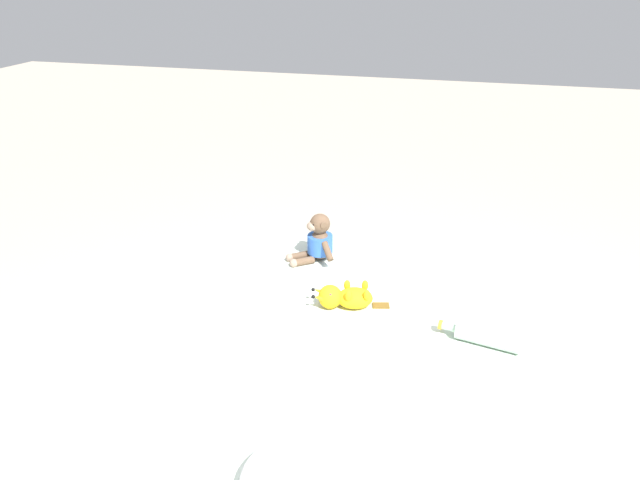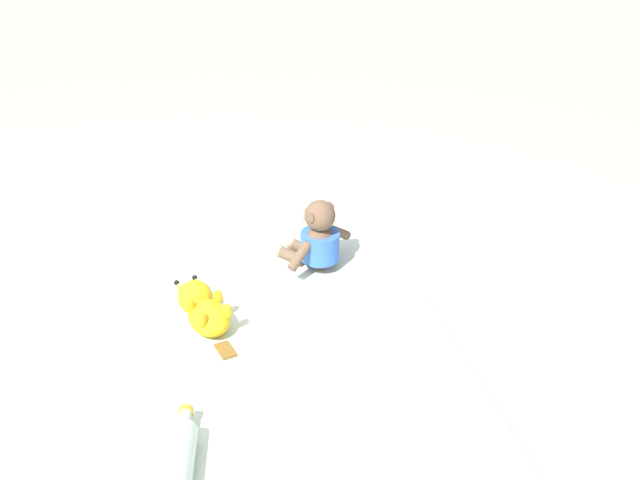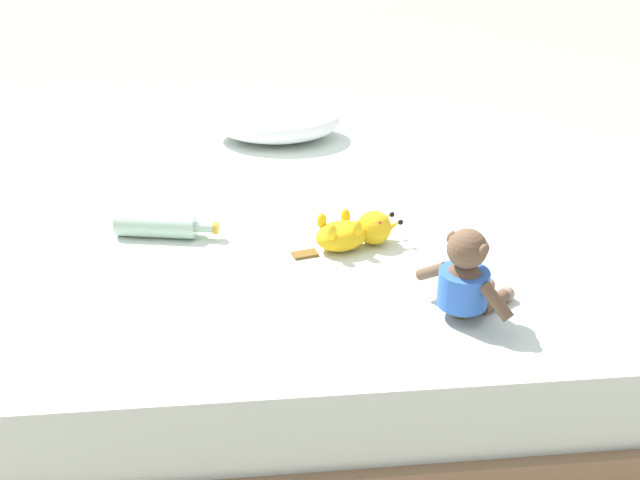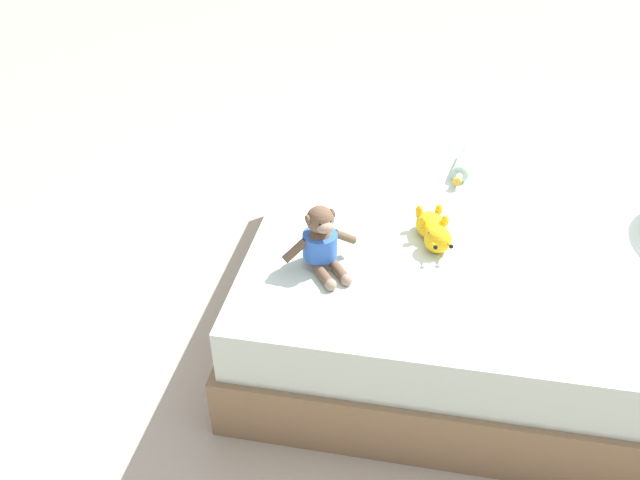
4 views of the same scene
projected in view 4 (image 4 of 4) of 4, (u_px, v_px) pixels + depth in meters
ground_plane at (494, 316)px, 2.60m from camera, size 16.00×16.00×0.00m
bed at (503, 275)px, 2.47m from camera, size 1.59×2.00×0.47m
plush_monkey at (321, 243)px, 2.08m from camera, size 0.25×0.25×0.24m
plush_yellow_creature at (434, 231)px, 2.23m from camera, size 0.33×0.16×0.10m
glass_bottle at (465, 163)px, 2.67m from camera, size 0.31×0.12×0.07m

